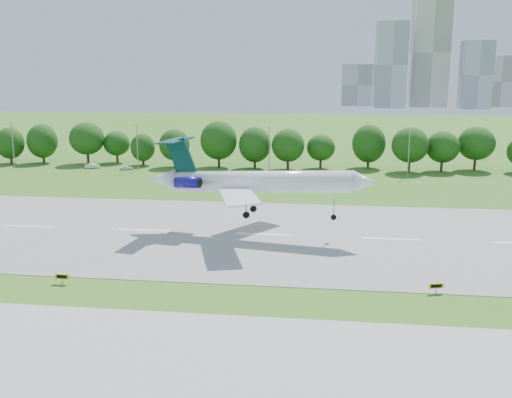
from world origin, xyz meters
name	(u,v)px	position (x,y,z in m)	size (l,w,h in m)	color
ground	(79,285)	(0.00, 0.00, 0.00)	(600.00, 600.00, 0.00)	#326119
runway	(144,231)	(0.00, 25.00, 0.04)	(400.00, 45.00, 0.08)	gray
tree_line	(219,144)	(0.00, 92.00, 6.19)	(288.40, 8.40, 10.40)	#382314
light_poles	(202,148)	(-2.50, 82.00, 6.34)	(175.90, 0.25, 12.19)	gray
skyline	(423,66)	(100.16, 390.61, 30.46)	(127.00, 52.00, 80.00)	#B2B2B7
airliner	(250,181)	(17.81, 25.25, 8.80)	(36.79, 26.55, 12.18)	white
taxi_sign_centre	(62,277)	(-2.28, 0.26, 0.95)	(1.85, 0.31, 1.29)	gray
taxi_sign_right	(436,286)	(42.99, 2.80, 0.94)	(1.81, 0.67, 1.28)	gray
service_vehicle_a	(92,166)	(-33.81, 84.29, 0.65)	(1.39, 3.98, 1.31)	silver
service_vehicle_b	(126,168)	(-23.69, 82.94, 0.58)	(1.37, 3.40, 1.16)	white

